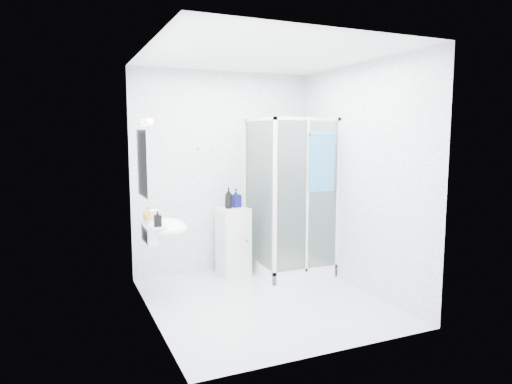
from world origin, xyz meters
name	(u,v)px	position (x,y,z in m)	size (l,w,h in m)	color
room	(265,182)	(0.00, 0.00, 1.30)	(2.40, 2.60, 2.60)	white
shower_enclosure	(287,240)	(0.67, 0.77, 0.45)	(0.90, 0.95, 2.00)	white
wall_basin	(164,229)	(-0.99, 0.45, 0.80)	(0.46, 0.56, 0.35)	white
mirror	(143,163)	(-1.19, 0.45, 1.50)	(0.02, 0.60, 0.70)	white
vanity_lights	(146,122)	(-1.14, 0.45, 1.92)	(0.10, 0.40, 0.08)	silver
wall_hooks	(206,148)	(-0.25, 1.26, 1.62)	(0.23, 0.06, 0.03)	silver
storage_cabinet	(233,241)	(0.03, 1.02, 0.43)	(0.38, 0.39, 0.87)	silver
hand_towel	(322,161)	(0.92, 0.36, 1.48)	(0.33, 0.05, 0.71)	teal
shampoo_bottle_a	(229,198)	(-0.03, 1.03, 1.00)	(0.10, 0.10, 0.26)	black
shampoo_bottle_b	(236,198)	(0.08, 1.07, 0.99)	(0.11, 0.11, 0.24)	#0D0E51
soap_dispenser_orange	(148,213)	(-1.11, 0.62, 0.94)	(0.13, 0.13, 0.16)	orange
soap_dispenser_black	(158,218)	(-1.08, 0.26, 0.95)	(0.08, 0.08, 0.17)	black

